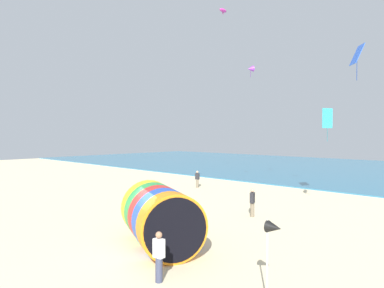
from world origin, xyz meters
The scene contains 10 objects.
ground_plane centered at (0.00, 0.00, 0.00)m, with size 120.00×120.00×0.00m, color beige.
giant_inflatable_tube centered at (-0.01, 0.66, 1.32)m, with size 5.08×4.27×2.64m.
kite_handler centered at (2.58, -1.64, 0.85)m, with size 0.39×0.27×1.68m.
kite_blue_diamond centered at (5.25, 8.88, 8.76)m, with size 0.83×0.85×1.75m.
kite_purple_delta centered at (-5.68, 15.87, 10.51)m, with size 0.71×0.73×0.98m.
kite_magenta_parafoil centered at (-9.84, 17.30, 16.88)m, with size 0.47×1.01×0.56m.
kite_cyan_diamond centered at (1.10, 15.62, 6.01)m, with size 0.37×0.92×2.40m.
bystander_near_water centered at (-0.22, 8.04, 0.86)m, with size 0.31×0.41×1.68m.
bystander_mid_beach centered at (-10.14, 13.96, 0.78)m, with size 0.41×0.33×1.55m.
beach_flag centered at (6.07, -0.38, 2.13)m, with size 0.47×0.36×2.40m.
Camera 1 is at (11.04, -8.93, 4.86)m, focal length 32.00 mm.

